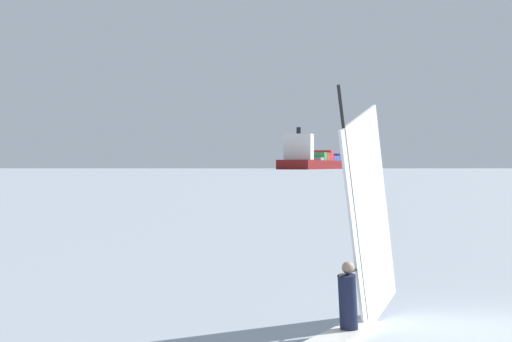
% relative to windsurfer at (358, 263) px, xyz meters
% --- Properties ---
extents(ground_plane, '(4000.00, 4000.00, 0.00)m').
position_rel_windsurfer_xyz_m(ground_plane, '(2.15, 0.93, -1.26)').
color(ground_plane, '#9EA8B2').
extents(windsurfer, '(0.96, 4.28, 4.59)m').
position_rel_windsurfer_xyz_m(windsurfer, '(0.00, 0.00, 0.00)').
color(windsurfer, white).
rests_on(windsurfer, ground_plane).
extents(cargo_ship, '(43.84, 210.48, 37.90)m').
position_rel_windsurfer_xyz_m(cargo_ship, '(-211.91, 719.95, 6.71)').
color(cargo_ship, maroon).
rests_on(cargo_ship, ground_plane).
extents(distant_headland, '(1319.83, 592.43, 27.94)m').
position_rel_windsurfer_xyz_m(distant_headland, '(-239.65, 1547.72, 12.71)').
color(distant_headland, '#756B56').
rests_on(distant_headland, ground_plane).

